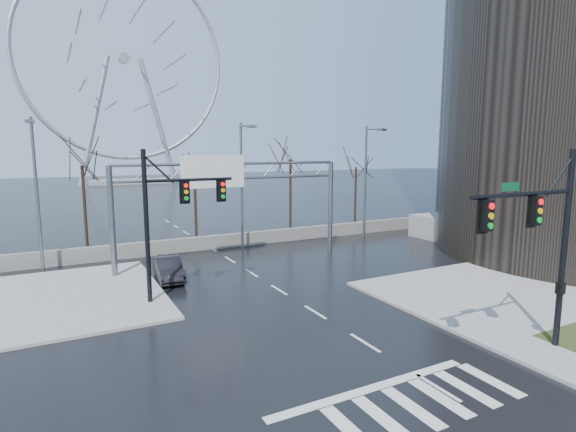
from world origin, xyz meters
TOP-DOWN VIEW (x-y plane):
  - ground at (0.00, 0.00)m, footprint 260.00×260.00m
  - sidewalk_right_ext at (10.00, 2.00)m, footprint 12.00×10.00m
  - sidewalk_far at (-11.00, 12.00)m, footprint 10.00×12.00m
  - barrier_wall at (0.00, 20.00)m, footprint 52.00×0.50m
  - signal_mast_near at (5.14, -4.04)m, footprint 5.52×0.41m
  - signal_mast_far at (-5.87, 8.96)m, footprint 4.72×0.41m
  - sign_gantry at (-0.38, 14.96)m, footprint 16.36×0.40m
  - streetlight_left at (-12.00, 18.16)m, footprint 0.50×2.55m
  - streetlight_mid at (2.00, 18.16)m, footprint 0.50×2.55m
  - streetlight_right at (14.00, 18.16)m, footprint 0.50×2.55m
  - tree_left at (-9.00, 23.50)m, footprint 3.75×3.75m
  - tree_center at (0.00, 24.50)m, footprint 3.25×3.25m
  - tree_right at (9.00, 23.50)m, footprint 3.90×3.90m
  - tree_far_right at (17.00, 24.00)m, footprint 3.40×3.40m
  - ferris_wheel at (5.00, 95.00)m, footprint 45.00×6.00m
  - car at (-5.10, 13.01)m, footprint 1.79×4.27m

SIDE VIEW (x-z plane):
  - ground at x=0.00m, z-range 0.00..0.00m
  - sidewalk_right_ext at x=10.00m, z-range 0.00..0.15m
  - sidewalk_far at x=-11.00m, z-range 0.00..0.15m
  - barrier_wall at x=0.00m, z-range 0.00..1.10m
  - car at x=-5.10m, z-range 0.00..1.37m
  - signal_mast_far at x=-5.87m, z-range 0.83..8.83m
  - signal_mast_near at x=5.14m, z-range 0.87..8.87m
  - tree_center at x=0.00m, z-range 1.92..8.42m
  - sign_gantry at x=-0.38m, z-range 1.38..8.98m
  - tree_far_right at x=17.00m, z-range 2.01..8.81m
  - streetlight_left at x=-12.00m, z-range 0.89..10.89m
  - streetlight_mid at x=2.00m, z-range 0.89..10.89m
  - streetlight_right at x=14.00m, z-range 0.89..10.89m
  - tree_left at x=-9.00m, z-range 2.23..9.73m
  - tree_right at x=9.00m, z-range 2.32..10.12m
  - ferris_wheel at x=5.00m, z-range 0.68..51.59m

